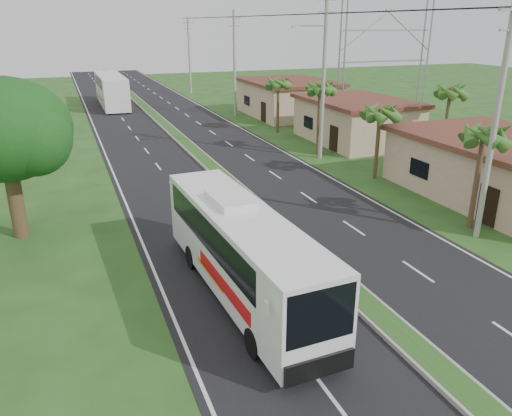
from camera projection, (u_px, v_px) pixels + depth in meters
name	position (u px, v px, depth m)	size (l,w,h in m)	color
ground	(344.00, 287.00, 19.48)	(180.00, 180.00, 0.00)	#284619
road_asphalt	(205.00, 162.00, 36.96)	(14.00, 160.00, 0.02)	black
median_strip	(205.00, 161.00, 36.93)	(1.20, 160.00, 0.18)	gray
lane_edge_left	(112.00, 171.00, 34.70)	(0.12, 160.00, 0.01)	silver
lane_edge_right	(288.00, 154.00, 39.23)	(0.12, 160.00, 0.01)	silver
shop_near	(504.00, 168.00, 28.83)	(8.60, 12.60, 3.52)	tan
shop_mid	(356.00, 120.00, 42.80)	(7.60, 10.60, 3.67)	tan
shop_far	(288.00, 98.00, 55.01)	(8.60, 11.60, 3.82)	tan
palm_verge_a	(484.00, 135.00, 23.49)	(2.40, 2.40, 5.45)	#473321
palm_verge_b	(380.00, 112.00, 31.63)	(2.40, 2.40, 5.05)	#473321
palm_verge_c	(320.00, 88.00, 37.28)	(2.40, 2.40, 5.85)	#473321
palm_verge_d	(278.00, 83.00, 45.52)	(2.40, 2.40, 5.25)	#473321
palm_behind_shop	(450.00, 92.00, 36.79)	(2.40, 2.40, 5.65)	#473321
shade_tree	(1.00, 133.00, 22.39)	(6.30, 6.00, 7.54)	#473321
utility_pole_a	(496.00, 119.00, 22.12)	(1.60, 0.28, 11.00)	gray
utility_pole_b	(323.00, 74.00, 35.90)	(3.20, 0.28, 12.00)	gray
utility_pole_c	(234.00, 63.00, 53.60)	(1.60, 0.28, 11.00)	gray
utility_pole_d	(189.00, 55.00, 71.18)	(1.60, 0.28, 10.50)	gray
billboard_lattice	(385.00, 53.00, 50.77)	(10.18, 1.18, 12.07)	gray
coach_bus_main	(241.00, 247.00, 18.22)	(2.85, 11.30, 3.62)	white
coach_bus_far	(111.00, 89.00, 60.97)	(2.92, 12.99, 3.78)	white
motorcyclist	(250.00, 227.00, 23.04)	(1.71, 0.85, 2.22)	black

